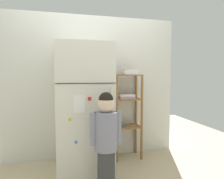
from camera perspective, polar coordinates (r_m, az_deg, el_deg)
name	(u,v)px	position (r m, az deg, el deg)	size (l,w,h in m)	color
ground_plane	(96,167)	(2.81, -4.74, -22.33)	(6.00, 6.00, 0.00)	tan
kitchen_wall_back	(92,87)	(2.91, -5.94, 0.71)	(2.64, 0.03, 2.16)	silver
refrigerator	(84,107)	(2.56, -8.36, -5.37)	(0.71, 0.71, 1.66)	silver
child_standing	(106,131)	(2.10, -1.84, -12.37)	(0.35, 0.26, 1.07)	#3F4141
pantry_shelf_unit	(127,108)	(2.88, 4.52, -5.50)	(0.42, 0.29, 1.27)	olive
fruit_bin	(130,72)	(2.85, 5.33, 5.20)	(0.21, 0.20, 0.08)	white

